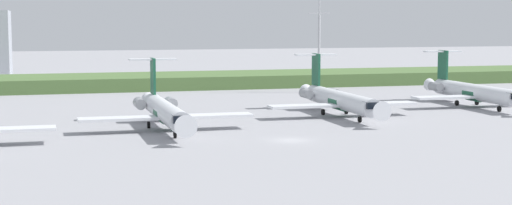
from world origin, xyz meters
TOP-DOWN VIEW (x-y plane):
  - ground_plane at (0.00, 30.00)m, footprint 500.00×500.00m
  - grass_berm at (0.00, 77.99)m, footprint 320.00×20.00m
  - regional_jet_second at (-13.23, 13.46)m, footprint 22.81×31.00m
  - regional_jet_third at (14.53, 21.19)m, footprint 22.81×31.00m
  - regional_jet_fourth at (40.93, 27.48)m, footprint 22.81×31.00m
  - antenna_mast at (24.78, 58.47)m, footprint 4.40×0.50m

SIDE VIEW (x-z plane):
  - ground_plane at x=0.00m, z-range 0.00..0.00m
  - grass_berm at x=0.00m, z-range 0.00..2.74m
  - regional_jet_second at x=-13.23m, z-range -1.96..7.04m
  - regional_jet_third at x=14.53m, z-range -1.96..7.04m
  - regional_jet_fourth at x=40.93m, z-range -1.96..7.04m
  - antenna_mast at x=24.78m, z-range -2.06..22.02m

